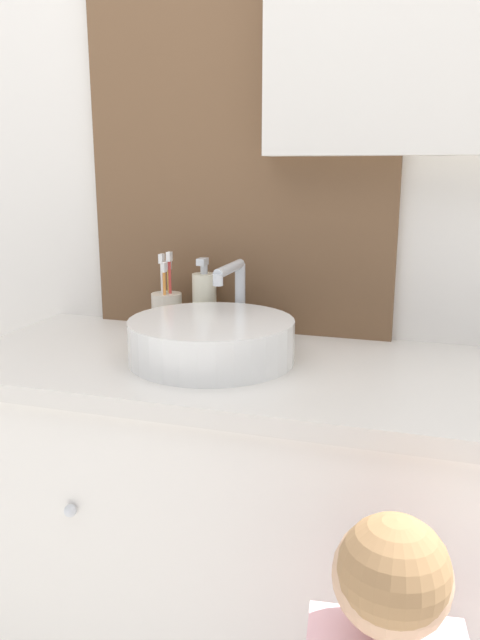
{
  "coord_description": "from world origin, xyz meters",
  "views": [
    {
      "loc": [
        0.34,
        -0.83,
        1.24
      ],
      "look_at": [
        -0.01,
        0.28,
        0.96
      ],
      "focal_mm": 35.0,
      "sensor_mm": 36.0,
      "label": 1
    }
  ],
  "objects": [
    {
      "name": "toothbrush_holder",
      "position": [
        -0.27,
        0.51,
        0.91
      ],
      "size": [
        0.07,
        0.07,
        0.19
      ],
      "color": "beige",
      "rests_on": "vanity_counter"
    },
    {
      "name": "sink_basin",
      "position": [
        -0.08,
        0.33,
        0.91
      ],
      "size": [
        0.34,
        0.39,
        0.18
      ],
      "color": "white",
      "rests_on": "vanity_counter"
    },
    {
      "name": "vanity_counter",
      "position": [
        0.0,
        0.33,
        0.43
      ],
      "size": [
        1.25,
        0.53,
        0.86
      ],
      "color": "silver",
      "rests_on": "ground_plane"
    },
    {
      "name": "wall_back",
      "position": [
        0.02,
        0.62,
        1.29
      ],
      "size": [
        3.2,
        0.18,
        2.5
      ],
      "color": "silver",
      "rests_on": "ground_plane"
    },
    {
      "name": "soap_dispenser",
      "position": [
        -0.18,
        0.53,
        0.93
      ],
      "size": [
        0.06,
        0.06,
        0.18
      ],
      "color": "beige",
      "rests_on": "vanity_counter"
    }
  ]
}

